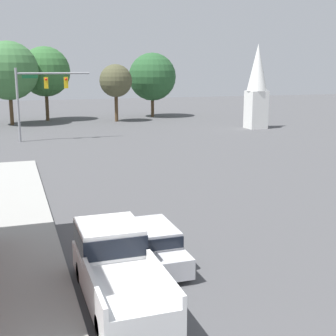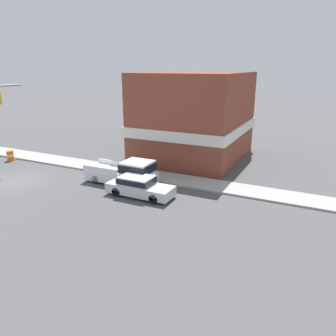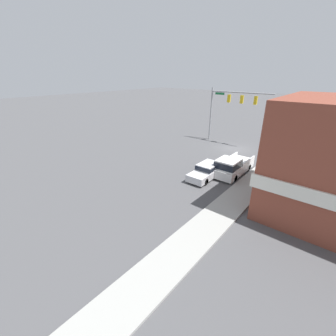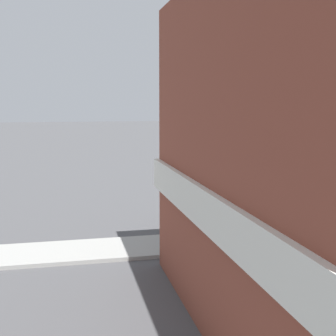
# 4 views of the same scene
# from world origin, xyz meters

# --- Properties ---
(car_lead) EXTENTS (1.76, 4.70, 1.40)m
(car_lead) POSITION_xyz_m (-1.67, 10.19, 0.73)
(car_lead) COLOR black
(car_lead) RESTS_ON ground
(pickup_truck_parked) EXTENTS (2.03, 5.53, 1.92)m
(pickup_truck_parked) POSITION_xyz_m (-3.28, 8.18, 0.94)
(pickup_truck_parked) COLOR black
(pickup_truck_parked) RESTS_ON ground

